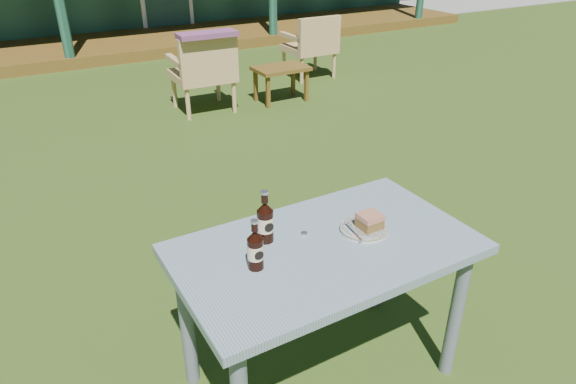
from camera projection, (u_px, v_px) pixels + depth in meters
ground at (195, 220)px, 3.60m from camera, size 80.00×80.00×0.00m
cafe_table at (325, 265)px, 2.09m from camera, size 1.20×0.70×0.72m
plate at (364, 228)px, 2.13m from camera, size 0.20×0.20×0.01m
cake_slice at (370, 221)px, 2.12m from camera, size 0.09×0.09×0.06m
fork at (353, 232)px, 2.09m from camera, size 0.03×0.14×0.00m
cola_bottle_near at (265, 221)px, 2.03m from camera, size 0.07×0.07×0.22m
cola_bottle_far at (255, 249)px, 1.87m from camera, size 0.06×0.06×0.20m
bottle_cap at (304, 233)px, 2.11m from camera, size 0.03×0.03×0.01m
armchair_left at (204, 69)px, 5.42m from camera, size 0.64×0.60×0.83m
armchair_right at (312, 43)px, 6.64m from camera, size 0.60×0.56×0.80m
floral_throw at (207, 34)px, 5.11m from camera, size 0.61×0.25×0.05m
side_table at (281, 72)px, 5.81m from camera, size 0.60×0.40×0.40m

